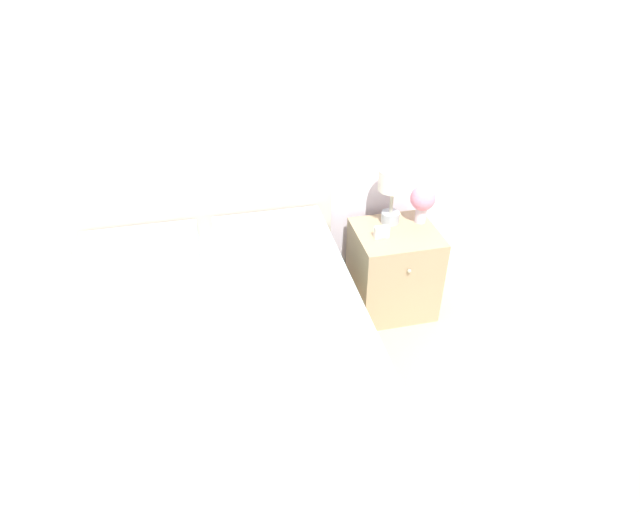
{
  "coord_description": "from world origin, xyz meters",
  "views": [
    {
      "loc": [
        0.09,
        -2.53,
        2.06
      ],
      "look_at": [
        0.54,
        -0.59,
        0.69
      ],
      "focal_mm": 28.0,
      "sensor_mm": 36.0,
      "label": 1
    }
  ],
  "objects_px": {
    "nightstand": "(393,270)",
    "table_lamp": "(393,187)",
    "bed": "(223,394)",
    "flower_vase": "(423,201)",
    "alarm_clock": "(382,232)"
  },
  "relations": [
    {
      "from": "bed",
      "to": "table_lamp",
      "type": "distance_m",
      "value": 1.45
    },
    {
      "from": "flower_vase",
      "to": "table_lamp",
      "type": "bearing_deg",
      "value": 169.28
    },
    {
      "from": "nightstand",
      "to": "table_lamp",
      "type": "relative_size",
      "value": 1.62
    },
    {
      "from": "alarm_clock",
      "to": "nightstand",
      "type": "bearing_deg",
      "value": 19.77
    },
    {
      "from": "flower_vase",
      "to": "alarm_clock",
      "type": "distance_m",
      "value": 0.32
    },
    {
      "from": "bed",
      "to": "alarm_clock",
      "type": "xyz_separation_m",
      "value": [
        0.96,
        0.71,
        0.29
      ]
    },
    {
      "from": "bed",
      "to": "table_lamp",
      "type": "relative_size",
      "value": 6.33
    },
    {
      "from": "flower_vase",
      "to": "alarm_clock",
      "type": "xyz_separation_m",
      "value": [
        -0.28,
        -0.12,
        -0.11
      ]
    },
    {
      "from": "bed",
      "to": "table_lamp",
      "type": "bearing_deg",
      "value": 38.87
    },
    {
      "from": "alarm_clock",
      "to": "flower_vase",
      "type": "bearing_deg",
      "value": 22.22
    },
    {
      "from": "nightstand",
      "to": "alarm_clock",
      "type": "relative_size",
      "value": 6.55
    },
    {
      "from": "table_lamp",
      "to": "flower_vase",
      "type": "relative_size",
      "value": 1.47
    },
    {
      "from": "table_lamp",
      "to": "bed",
      "type": "bearing_deg",
      "value": -141.13
    },
    {
      "from": "bed",
      "to": "alarm_clock",
      "type": "relative_size",
      "value": 25.54
    },
    {
      "from": "bed",
      "to": "alarm_clock",
      "type": "height_order",
      "value": "bed"
    }
  ]
}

